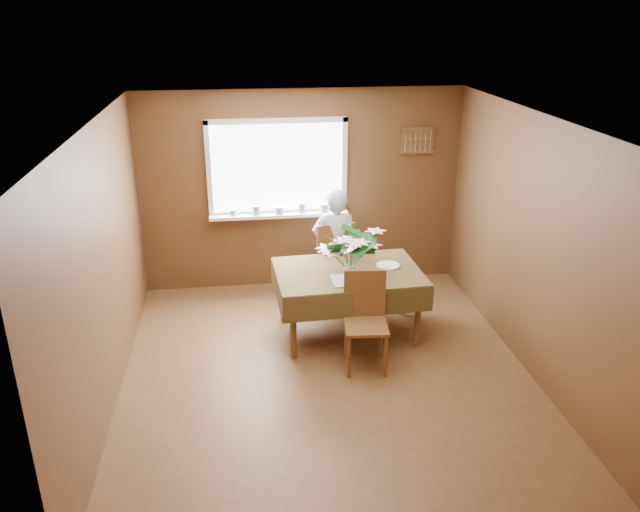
{
  "coord_description": "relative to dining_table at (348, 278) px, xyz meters",
  "views": [
    {
      "loc": [
        -0.78,
        -5.24,
        3.42
      ],
      "look_at": [
        0.0,
        0.55,
        1.05
      ],
      "focal_mm": 35.0,
      "sensor_mm": 36.0,
      "label": 1
    }
  ],
  "objects": [
    {
      "name": "wall_back",
      "position": [
        -0.34,
        1.44,
        0.58
      ],
      "size": [
        4.0,
        0.0,
        4.0
      ],
      "primitive_type": "plane",
      "rotation": [
        1.57,
        0.0,
        0.0
      ],
      "color": "brown",
      "rests_on": "floor"
    },
    {
      "name": "ceiling",
      "position": [
        -0.34,
        -0.81,
        1.83
      ],
      "size": [
        4.5,
        4.5,
        0.0
      ],
      "primitive_type": "plane",
      "rotation": [
        3.14,
        0.0,
        0.0
      ],
      "color": "white",
      "rests_on": "wall_back"
    },
    {
      "name": "flower_bouquet",
      "position": [
        -0.03,
        -0.2,
        0.43
      ],
      "size": [
        0.6,
        0.6,
        0.52
      ],
      "rotation": [
        0.0,
        0.0,
        0.15
      ],
      "color": "white",
      "rests_on": "dining_table"
    },
    {
      "name": "side_plate",
      "position": [
        0.45,
        0.07,
        0.1
      ],
      "size": [
        0.27,
        0.27,
        0.01
      ],
      "primitive_type": "cylinder",
      "rotation": [
        0.0,
        0.0,
        0.05
      ],
      "color": "white",
      "rests_on": "dining_table"
    },
    {
      "name": "wall_front",
      "position": [
        -0.34,
        -3.06,
        0.58
      ],
      "size": [
        4.0,
        0.0,
        4.0
      ],
      "primitive_type": "plane",
      "rotation": [
        -1.57,
        0.0,
        0.0
      ],
      "color": "brown",
      "rests_on": "floor"
    },
    {
      "name": "chair_near",
      "position": [
        0.06,
        -0.64,
        -0.13
      ],
      "size": [
        0.46,
        0.46,
        0.98
      ],
      "rotation": [
        0.0,
        0.0,
        -0.1
      ],
      "color": "brown",
      "rests_on": "floor"
    },
    {
      "name": "spoon_rack",
      "position": [
        1.11,
        1.41,
        1.18
      ],
      "size": [
        0.44,
        0.05,
        0.33
      ],
      "color": "brown",
      "rests_on": "wall_back"
    },
    {
      "name": "wall_right",
      "position": [
        1.66,
        -0.81,
        0.58
      ],
      "size": [
        0.0,
        4.5,
        4.5
      ],
      "primitive_type": "plane",
      "rotation": [
        1.57,
        0.0,
        -1.57
      ],
      "color": "brown",
      "rests_on": "floor"
    },
    {
      "name": "chair_far",
      "position": [
        -0.06,
        0.78,
        -0.1
      ],
      "size": [
        0.53,
        0.53,
        1.06
      ],
      "rotation": [
        0.0,
        0.0,
        3.32
      ],
      "color": "brown",
      "rests_on": "floor"
    },
    {
      "name": "floor",
      "position": [
        -0.34,
        -0.81,
        -0.67
      ],
      "size": [
        4.5,
        4.5,
        0.0
      ],
      "primitive_type": "plane",
      "color": "brown",
      "rests_on": "ground"
    },
    {
      "name": "seated_woman",
      "position": [
        -0.03,
        0.72,
        0.07
      ],
      "size": [
        0.56,
        0.4,
        1.47
      ],
      "primitive_type": "imported",
      "rotation": [
        0.0,
        0.0,
        3.06
      ],
      "color": "white",
      "rests_on": "floor"
    },
    {
      "name": "wall_left",
      "position": [
        -2.34,
        -0.81,
        0.58
      ],
      "size": [
        0.0,
        4.5,
        4.5
      ],
      "primitive_type": "plane",
      "rotation": [
        1.57,
        0.0,
        1.57
      ],
      "color": "brown",
      "rests_on": "floor"
    },
    {
      "name": "dining_table",
      "position": [
        0.0,
        0.0,
        0.0
      ],
      "size": [
        1.61,
        1.13,
        0.76
      ],
      "rotation": [
        0.0,
        0.0,
        0.05
      ],
      "color": "brown",
      "rests_on": "floor"
    },
    {
      "name": "table_knife",
      "position": [
        0.21,
        -0.25,
        0.1
      ],
      "size": [
        0.12,
        0.22,
        0.0
      ],
      "primitive_type": "cube",
      "rotation": [
        0.0,
        0.0,
        0.44
      ],
      "color": "silver",
      "rests_on": "dining_table"
    },
    {
      "name": "window_assembly",
      "position": [
        -0.64,
        1.39,
        0.69
      ],
      "size": [
        1.72,
        0.2,
        1.22
      ],
      "color": "white",
      "rests_on": "wall_back"
    }
  ]
}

